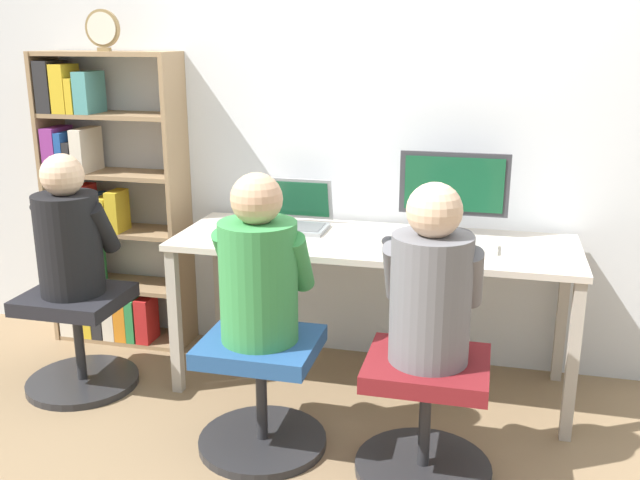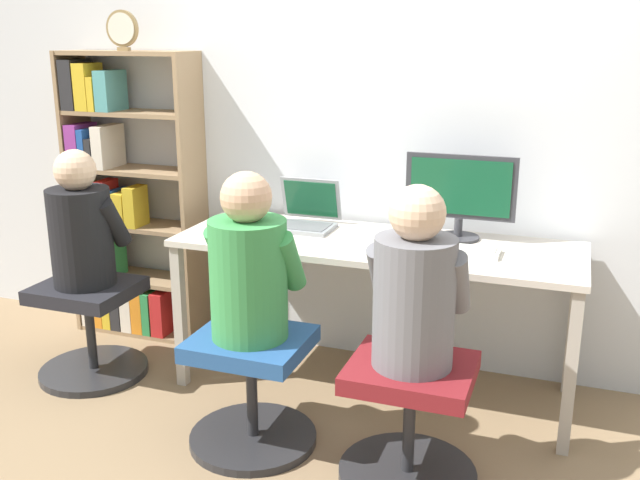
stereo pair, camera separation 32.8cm
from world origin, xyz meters
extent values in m
plane|color=#846B4C|center=(0.00, 0.00, 0.00)|extent=(14.00, 14.00, 0.00)
cube|color=silver|center=(0.00, 0.73, 1.30)|extent=(10.00, 0.05, 2.60)
cube|color=beige|center=(0.00, 0.33, 0.75)|extent=(1.92, 0.66, 0.03)
cube|color=#ADA497|center=(-0.92, 0.04, 0.37)|extent=(0.05, 0.05, 0.74)
cube|color=#ADA497|center=(0.92, 0.04, 0.37)|extent=(0.05, 0.05, 0.74)
cube|color=#ADA497|center=(-0.92, 0.62, 0.37)|extent=(0.05, 0.05, 0.74)
cube|color=#ADA497|center=(0.92, 0.62, 0.37)|extent=(0.05, 0.05, 0.74)
cylinder|color=#333338|center=(0.36, 0.51, 0.77)|extent=(0.20, 0.20, 0.01)
cylinder|color=#333338|center=(0.36, 0.51, 0.82)|extent=(0.04, 0.04, 0.09)
cube|color=#333338|center=(0.36, 0.51, 1.02)|extent=(0.52, 0.02, 0.30)
cube|color=#144C2D|center=(0.36, 0.50, 1.02)|extent=(0.47, 0.01, 0.26)
cube|color=gray|center=(-0.41, 0.41, 0.78)|extent=(0.32, 0.23, 0.02)
cube|color=slate|center=(-0.41, 0.41, 0.79)|extent=(0.28, 0.18, 0.00)
cube|color=gray|center=(-0.41, 0.56, 0.90)|extent=(0.32, 0.07, 0.22)
cube|color=#144C2D|center=(-0.41, 0.55, 0.89)|extent=(0.28, 0.06, 0.19)
cube|color=silver|center=(0.35, 0.28, 0.78)|extent=(0.45, 0.15, 0.02)
cube|color=#BAB8AD|center=(0.35, 0.28, 0.79)|extent=(0.41, 0.12, 0.00)
ellipsoid|color=black|center=(0.08, 0.28, 0.78)|extent=(0.06, 0.11, 0.03)
cylinder|color=#262628|center=(0.34, -0.36, 0.02)|extent=(0.55, 0.55, 0.04)
cylinder|color=#262628|center=(0.34, -0.36, 0.23)|extent=(0.05, 0.05, 0.39)
cube|color=maroon|center=(0.34, -0.36, 0.46)|extent=(0.47, 0.43, 0.07)
cylinder|color=#262628|center=(-0.36, -0.33, 0.02)|extent=(0.55, 0.55, 0.04)
cylinder|color=#262628|center=(-0.36, -0.33, 0.23)|extent=(0.05, 0.05, 0.39)
cube|color=#234C84|center=(-0.36, -0.33, 0.46)|extent=(0.47, 0.43, 0.07)
cylinder|color=slate|center=(0.34, -0.36, 0.75)|extent=(0.31, 0.31, 0.50)
sphere|color=beige|center=(0.34, -0.36, 1.09)|extent=(0.21, 0.21, 0.21)
cylinder|color=slate|center=(0.19, -0.29, 0.82)|extent=(0.09, 0.22, 0.28)
cylinder|color=slate|center=(0.48, -0.29, 0.82)|extent=(0.09, 0.22, 0.28)
cylinder|color=#388C47|center=(-0.36, -0.33, 0.75)|extent=(0.32, 0.32, 0.50)
sphere|color=tan|center=(-0.36, -0.33, 1.09)|extent=(0.21, 0.21, 0.21)
cylinder|color=#388C47|center=(-0.51, -0.26, 0.82)|extent=(0.09, 0.22, 0.28)
cylinder|color=#388C47|center=(-0.21, -0.26, 0.82)|extent=(0.09, 0.22, 0.28)
cube|color=#997A56|center=(-1.87, 0.57, 0.81)|extent=(0.02, 0.27, 1.63)
cube|color=#997A56|center=(-1.11, 0.57, 0.81)|extent=(0.02, 0.27, 1.63)
cube|color=#997A56|center=(-1.49, 0.57, 0.01)|extent=(0.73, 0.26, 0.02)
cube|color=#997A56|center=(-1.49, 0.57, 0.33)|extent=(0.73, 0.26, 0.02)
cube|color=#997A56|center=(-1.49, 0.57, 0.65)|extent=(0.73, 0.26, 0.02)
cube|color=#997A56|center=(-1.49, 0.57, 0.97)|extent=(0.73, 0.26, 0.02)
cube|color=#997A56|center=(-1.49, 0.57, 1.29)|extent=(0.73, 0.26, 0.02)
cube|color=#997A56|center=(-1.49, 0.57, 1.62)|extent=(0.73, 0.26, 0.02)
cube|color=silver|center=(-1.80, 0.52, 0.12)|extent=(0.09, 0.16, 0.19)
cube|color=orange|center=(-1.73, 0.53, 0.15)|extent=(0.05, 0.18, 0.25)
cube|color=gold|center=(-1.67, 0.54, 0.14)|extent=(0.05, 0.20, 0.23)
cube|color=#262628|center=(-1.61, 0.55, 0.11)|extent=(0.06, 0.23, 0.18)
cube|color=silver|center=(-1.53, 0.51, 0.14)|extent=(0.07, 0.15, 0.24)
cube|color=orange|center=(-1.46, 0.54, 0.16)|extent=(0.07, 0.20, 0.27)
cube|color=#2D8C47|center=(-1.40, 0.54, 0.15)|extent=(0.05, 0.21, 0.25)
cube|color=red|center=(-1.33, 0.51, 0.15)|extent=(0.08, 0.15, 0.26)
cube|color=gold|center=(-1.80, 0.53, 0.45)|extent=(0.08, 0.19, 0.21)
cube|color=teal|center=(-1.73, 0.55, 0.46)|extent=(0.05, 0.22, 0.22)
cube|color=red|center=(-1.68, 0.52, 0.48)|extent=(0.05, 0.18, 0.26)
cube|color=#2D8C47|center=(-1.63, 0.52, 0.48)|extent=(0.04, 0.17, 0.27)
cube|color=#2D8C47|center=(-1.81, 0.51, 0.78)|extent=(0.06, 0.16, 0.22)
cube|color=gold|center=(-1.74, 0.51, 0.77)|extent=(0.08, 0.16, 0.22)
cube|color=red|center=(-1.66, 0.52, 0.79)|extent=(0.07, 0.17, 0.25)
cube|color=#1E4C9E|center=(-1.60, 0.53, 0.76)|extent=(0.04, 0.19, 0.20)
cube|color=gold|center=(-1.53, 0.55, 0.76)|extent=(0.07, 0.22, 0.19)
cube|color=gold|center=(-1.45, 0.51, 0.78)|extent=(0.07, 0.15, 0.23)
cube|color=#8C338C|center=(-1.80, 0.54, 1.11)|extent=(0.08, 0.20, 0.24)
cube|color=#1E4C9E|center=(-1.74, 0.51, 1.09)|extent=(0.04, 0.15, 0.22)
cube|color=#262628|center=(-1.70, 0.52, 1.07)|extent=(0.04, 0.17, 0.17)
cube|color=silver|center=(-1.63, 0.55, 1.10)|extent=(0.07, 0.22, 0.24)
cube|color=#262628|center=(-1.80, 0.54, 1.44)|extent=(0.08, 0.20, 0.27)
cube|color=gold|center=(-1.71, 0.52, 1.43)|extent=(0.08, 0.17, 0.25)
cube|color=gold|center=(-1.65, 0.51, 1.40)|extent=(0.04, 0.16, 0.18)
cube|color=teal|center=(-1.58, 0.53, 1.42)|extent=(0.08, 0.20, 0.22)
cube|color=olive|center=(-1.44, 0.49, 1.64)|extent=(0.07, 0.03, 0.02)
cylinder|color=olive|center=(-1.44, 0.49, 1.74)|extent=(0.19, 0.02, 0.19)
cylinder|color=silver|center=(-1.44, 0.48, 1.74)|extent=(0.16, 0.00, 0.16)
cylinder|color=#262628|center=(-1.42, -0.02, 0.02)|extent=(0.55, 0.55, 0.04)
cylinder|color=#262628|center=(-1.42, -0.02, 0.23)|extent=(0.05, 0.05, 0.39)
cube|color=black|center=(-1.42, -0.02, 0.46)|extent=(0.47, 0.43, 0.07)
cylinder|color=black|center=(-1.42, -0.02, 0.74)|extent=(0.31, 0.31, 0.49)
sphere|color=beige|center=(-1.42, -0.02, 1.08)|extent=(0.20, 0.20, 0.20)
cylinder|color=black|center=(-1.56, 0.05, 0.82)|extent=(0.09, 0.21, 0.28)
cylinder|color=black|center=(-1.27, 0.05, 0.82)|extent=(0.09, 0.21, 0.28)
camera|label=1|loc=(0.54, -2.91, 1.71)|focal=40.00mm
camera|label=2|loc=(0.85, -2.81, 1.71)|focal=40.00mm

